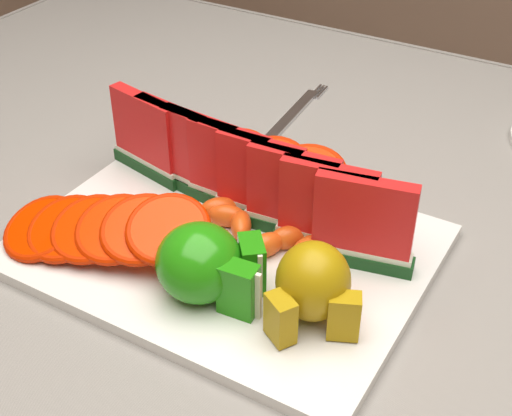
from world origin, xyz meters
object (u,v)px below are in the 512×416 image
(apple_cluster, at_px, (207,265))
(pear_cluster, at_px, (313,285))
(platter, at_px, (226,247))
(fork, at_px, (293,115))

(apple_cluster, relative_size, pear_cluster, 1.27)
(platter, distance_m, fork, 0.30)
(pear_cluster, bearing_deg, apple_cluster, -169.39)
(pear_cluster, bearing_deg, platter, 156.99)
(pear_cluster, bearing_deg, fork, 120.25)
(fork, bearing_deg, platter, -75.11)
(platter, height_order, apple_cluster, apple_cluster)
(platter, xyz_separation_m, apple_cluster, (0.03, -0.07, 0.04))
(pear_cluster, distance_m, fork, 0.40)
(fork, bearing_deg, apple_cluster, -74.10)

